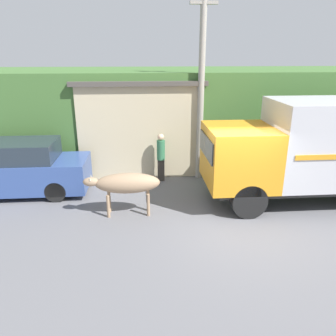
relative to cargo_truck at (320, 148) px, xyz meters
The scene contains 8 objects.
ground_plane 3.49m from the cargo_truck, 155.58° to the right, with size 60.00×60.00×0.00m, color slate.
hillside_embankment 6.00m from the cargo_truck, 117.43° to the left, with size 32.00×5.59×3.78m.
building_backdrop 6.50m from the cargo_truck, 145.95° to the left, with size 4.77×2.70×3.52m.
cargo_truck is the anchor object (origin of this frame).
brown_cow 5.88m from the cargo_truck, behind, with size 2.15×0.59×1.26m.
parked_suv 9.66m from the cargo_truck, behind, with size 4.79×1.72×1.78m.
pedestrian_on_hill 5.18m from the cargo_truck, 155.81° to the left, with size 0.30×0.30×1.75m.
utility_pole 4.38m from the cargo_truck, 144.16° to the left, with size 0.90×0.22×6.76m.
Camera 1 is at (-2.54, -7.84, 4.44)m, focal length 35.00 mm.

